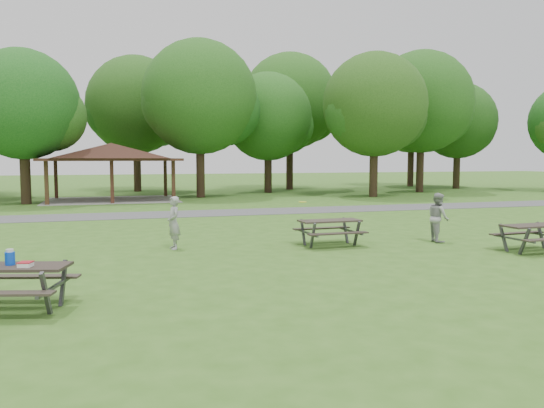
% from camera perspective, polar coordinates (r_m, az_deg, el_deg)
% --- Properties ---
extents(ground, '(160.00, 160.00, 0.00)m').
position_cam_1_polar(ground, '(13.27, 0.82, -7.16)').
color(ground, '#34611B').
rests_on(ground, ground).
extents(asphalt_path, '(120.00, 3.20, 0.02)m').
position_cam_1_polar(asphalt_path, '(26.80, -8.21, -1.02)').
color(asphalt_path, '#4A4A4C').
rests_on(asphalt_path, ground).
extents(pavilion, '(8.60, 7.01, 3.76)m').
position_cam_1_polar(pavilion, '(36.37, -16.89, 5.21)').
color(pavilion, '#352213').
rests_on(pavilion, ground).
extents(tree_row_d, '(6.93, 6.60, 9.27)m').
position_cam_1_polar(tree_row_d, '(35.38, -25.11, 9.36)').
color(tree_row_d, black).
rests_on(tree_row_d, ground).
extents(tree_row_e, '(8.40, 8.00, 11.02)m').
position_cam_1_polar(tree_row_e, '(38.08, -7.64, 10.97)').
color(tree_row_e, '#2F1E15').
rests_on(tree_row_e, ground).
extents(tree_row_f, '(7.35, 7.00, 9.55)m').
position_cam_1_polar(tree_row_f, '(42.73, -0.33, 9.09)').
color(tree_row_f, black).
rests_on(tree_row_f, ground).
extents(tree_row_g, '(7.77, 7.40, 10.25)m').
position_cam_1_polar(tree_row_g, '(38.98, 11.08, 10.11)').
color(tree_row_g, black).
rests_on(tree_row_g, ground).
extents(tree_row_h, '(8.61, 8.20, 11.37)m').
position_cam_1_polar(tree_row_h, '(45.06, 15.88, 10.20)').
color(tree_row_h, black).
rests_on(tree_row_h, ground).
extents(tree_row_i, '(7.14, 6.80, 9.52)m').
position_cam_1_polar(tree_row_i, '(51.21, 19.43, 8.21)').
color(tree_row_i, black).
rests_on(tree_row_i, ground).
extents(tree_deep_b, '(8.40, 8.00, 11.13)m').
position_cam_1_polar(tree_deep_b, '(45.62, -14.30, 9.99)').
color(tree_deep_b, black).
rests_on(tree_deep_b, ground).
extents(tree_deep_c, '(8.82, 8.40, 11.90)m').
position_cam_1_polar(tree_deep_c, '(47.09, 2.04, 10.66)').
color(tree_deep_c, black).
rests_on(tree_deep_c, ground).
extents(tree_deep_d, '(8.40, 8.00, 11.27)m').
position_cam_1_polar(tree_deep_d, '(53.93, 14.88, 9.33)').
color(tree_deep_d, black).
rests_on(tree_deep_d, ground).
extents(picnic_table_near, '(2.33, 2.05, 1.38)m').
position_cam_1_polar(picnic_table_near, '(10.89, -27.18, -6.16)').
color(picnic_table_near, black).
rests_on(picnic_table_near, ground).
extents(picnic_table_middle, '(1.99, 1.63, 0.85)m').
position_cam_1_polar(picnic_table_middle, '(16.99, 6.23, -2.37)').
color(picnic_table_middle, '#302822').
rests_on(picnic_table_middle, ground).
extents(picnic_table_far, '(2.01, 1.66, 0.83)m').
position_cam_1_polar(picnic_table_far, '(17.63, 26.30, -2.62)').
color(picnic_table_far, '#2C241F').
rests_on(picnic_table_far, ground).
extents(frisbee_in_flight, '(0.32, 0.32, 0.02)m').
position_cam_1_polar(frisbee_in_flight, '(16.81, 3.31, 0.23)').
color(frisbee_in_flight, yellow).
rests_on(frisbee_in_flight, ground).
extents(frisbee_thrower, '(0.47, 0.64, 1.62)m').
position_cam_1_polar(frisbee_thrower, '(16.46, -10.53, -2.01)').
color(frisbee_thrower, '#959597').
rests_on(frisbee_thrower, ground).
extents(frisbee_catcher, '(0.75, 0.89, 1.64)m').
position_cam_1_polar(frisbee_catcher, '(18.44, 17.44, -1.38)').
color(frisbee_catcher, '#98989A').
rests_on(frisbee_catcher, ground).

